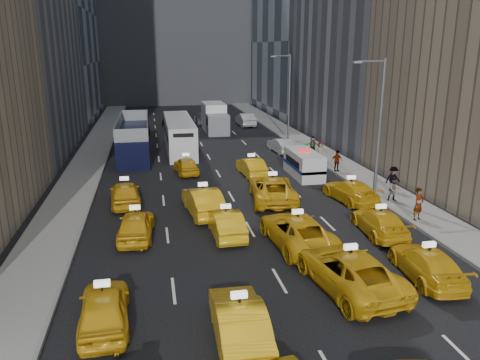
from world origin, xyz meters
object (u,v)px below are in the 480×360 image
object	(u,v)px
city_bus	(179,135)
box_truck	(215,118)
pedestrian_0	(419,204)
nypd_van	(304,164)
double_decker	(134,138)

from	to	relation	value
city_bus	box_truck	distance (m)	10.94
box_truck	pedestrian_0	bearing A→B (deg)	-81.34
nypd_van	box_truck	world-z (taller)	box_truck
city_bus	box_truck	size ratio (longest dim) A/B	1.65
box_truck	nypd_van	bearing A→B (deg)	-83.37
city_bus	pedestrian_0	world-z (taller)	city_bus
double_decker	nypd_van	bearing A→B (deg)	-38.22
city_bus	nypd_van	bearing A→B (deg)	-45.33
nypd_van	pedestrian_0	size ratio (longest dim) A/B	2.68
city_bus	pedestrian_0	xyz separation A→B (m)	(11.99, -22.20, -0.42)
city_bus	double_decker	bearing A→B (deg)	-151.01
double_decker	box_truck	size ratio (longest dim) A/B	1.62
nypd_van	city_bus	world-z (taller)	city_bus
nypd_van	box_truck	distance (m)	21.61
nypd_van	pedestrian_0	bearing A→B (deg)	-80.67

